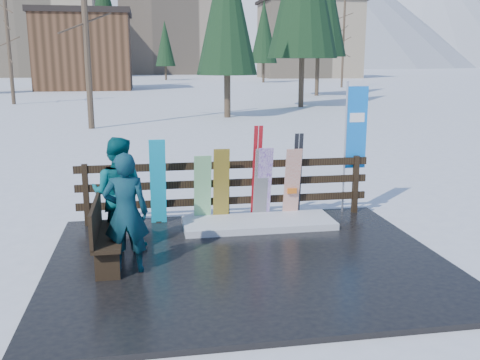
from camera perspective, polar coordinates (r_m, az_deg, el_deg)
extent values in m
plane|color=white|center=(8.34, 0.83, -8.89)|extent=(700.00, 700.00, 0.00)
cube|color=black|center=(8.32, 0.83, -8.64)|extent=(6.00, 5.00, 0.08)
cube|color=black|center=(10.18, -16.09, -1.56)|extent=(0.10, 0.10, 1.15)
cube|color=black|center=(10.11, -8.76, -1.30)|extent=(0.10, 0.10, 1.15)
cube|color=black|center=(10.22, -1.45, -1.01)|extent=(0.10, 0.10, 1.15)
cube|color=black|center=(10.48, 5.59, -0.72)|extent=(0.10, 0.10, 1.15)
cube|color=black|center=(10.89, 12.20, -0.44)|extent=(0.10, 0.10, 1.15)
cube|color=black|center=(10.27, -1.45, -2.23)|extent=(5.60, 0.05, 0.14)
cube|color=black|center=(10.19, -1.46, -0.33)|extent=(5.60, 0.05, 0.14)
cube|color=black|center=(10.12, -1.47, 1.60)|extent=(5.60, 0.05, 0.14)
cube|color=white|center=(9.87, 1.99, -4.61)|extent=(2.76, 1.00, 0.12)
cube|color=black|center=(8.17, -13.78, -5.77)|extent=(0.40, 1.50, 0.06)
cube|color=black|center=(7.68, -13.98, -8.75)|extent=(0.34, 0.06, 0.45)
cube|color=black|center=(8.81, -13.46, -5.95)|extent=(0.34, 0.06, 0.45)
cube|color=black|center=(8.11, -15.15, -3.99)|extent=(0.05, 1.50, 0.50)
cube|color=#12BBE3|center=(9.85, -8.74, -0.25)|extent=(0.29, 0.40, 1.63)
cube|color=white|center=(9.93, -4.02, -0.99)|extent=(0.32, 0.29, 1.30)
cube|color=yellow|center=(9.96, -2.02, -0.59)|extent=(0.30, 0.25, 1.41)
cube|color=white|center=(10.10, 2.60, -0.41)|extent=(0.27, 0.35, 1.42)
cube|color=black|center=(10.09, 2.26, -0.45)|extent=(0.26, 0.34, 1.41)
cube|color=white|center=(10.23, 5.58, -0.39)|extent=(0.30, 0.29, 1.38)
cube|color=red|center=(10.08, 1.53, 0.77)|extent=(0.07, 0.35, 1.82)
cube|color=red|center=(10.10, 2.03, 0.79)|extent=(0.07, 0.35, 1.82)
cube|color=black|center=(10.29, 5.88, 0.45)|extent=(0.08, 0.19, 1.65)
cube|color=black|center=(10.31, 6.36, 0.47)|extent=(0.08, 0.19, 1.65)
cylinder|color=silver|center=(10.72, 11.13, 3.35)|extent=(0.04, 0.04, 2.60)
cube|color=blue|center=(10.74, 12.32, 5.47)|extent=(0.42, 0.02, 1.60)
imported|color=#0D4949|center=(7.74, -12.06, -3.46)|extent=(0.65, 0.44, 1.74)
imported|color=#065157|center=(8.74, -12.85, -1.41)|extent=(1.04, 0.91, 1.82)
cube|color=tan|center=(119.56, -20.47, 14.60)|extent=(22.00, 14.00, 18.00)
cube|color=gray|center=(138.06, -7.05, 15.72)|extent=(26.00, 16.00, 22.00)
cube|color=tan|center=(107.41, 7.38, 14.52)|extent=(18.00, 12.00, 14.00)
cube|color=black|center=(107.93, 7.49, 18.39)|extent=(18.90, 12.60, 0.60)
cube|color=brown|center=(62.98, -16.28, 12.89)|extent=(10.00, 8.00, 8.00)
cube|color=black|center=(63.19, -16.53, 16.78)|extent=(10.50, 8.40, 0.60)
cone|color=black|center=(30.00, -1.40, 15.62)|extent=(3.37, 3.37, 9.35)
cone|color=black|center=(37.29, 6.75, 17.82)|extent=(4.72, 4.72, 13.10)
cylinder|color=#382B1E|center=(42.72, -23.43, 12.92)|extent=(0.28, 0.28, 8.20)
cone|color=black|center=(50.23, 8.42, 16.88)|extent=(5.03, 5.03, 13.97)
cylinder|color=#382B1E|center=(66.90, 10.96, 14.00)|extent=(0.28, 0.28, 10.10)
cone|color=black|center=(67.88, -14.23, 15.19)|extent=(4.80, 4.80, 13.32)
cone|color=black|center=(81.56, 2.54, 14.32)|extent=(4.06, 4.06, 11.28)
cone|color=black|center=(92.70, -7.98, 13.37)|extent=(3.34, 3.34, 9.27)
cone|color=white|center=(384.63, 19.12, 16.61)|extent=(180.00, 180.00, 70.00)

